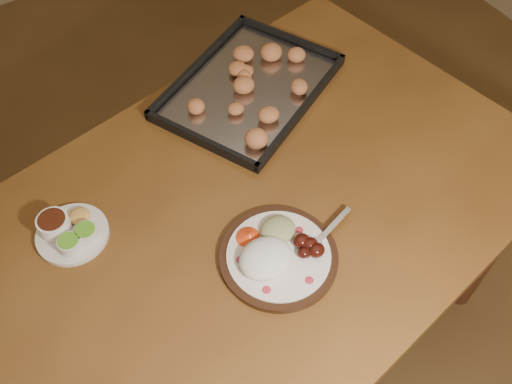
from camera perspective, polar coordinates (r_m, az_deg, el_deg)
ground at (r=2.04m, az=-3.67°, el=-9.21°), size 4.00×4.00×0.00m
dining_table at (r=1.36m, az=-2.14°, el=-5.13°), size 1.64×1.15×0.75m
dinner_plate at (r=1.21m, az=1.96°, el=-6.19°), size 0.33×0.25×0.06m
condiment_saucer at (r=1.30m, az=-18.22°, el=-3.75°), size 0.16×0.16×0.05m
baking_tray at (r=1.53m, az=-0.73°, el=10.50°), size 0.56×0.51×0.05m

